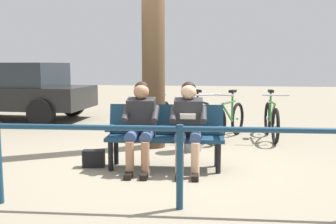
% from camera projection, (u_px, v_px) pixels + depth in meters
% --- Properties ---
extents(ground_plane, '(40.00, 40.00, 0.00)m').
position_uv_depth(ground_plane, '(161.00, 166.00, 5.35)').
color(ground_plane, gray).
extents(bench, '(1.63, 0.58, 0.87)m').
position_uv_depth(bench, '(165.00, 131.00, 5.22)').
color(bench, navy).
rests_on(bench, ground).
extents(person_reading, '(0.51, 0.78, 1.20)m').
position_uv_depth(person_reading, '(188.00, 122.00, 5.01)').
color(person_reading, '#262628').
rests_on(person_reading, ground).
extents(person_companion, '(0.51, 0.78, 1.20)m').
position_uv_depth(person_companion, '(141.00, 122.00, 5.06)').
color(person_companion, '#262628').
rests_on(person_companion, ground).
extents(handbag, '(0.32, 0.19, 0.24)m').
position_uv_depth(handbag, '(94.00, 159.00, 5.27)').
color(handbag, black).
rests_on(handbag, ground).
extents(tree_trunk, '(0.39, 0.39, 3.98)m').
position_uv_depth(tree_trunk, '(153.00, 31.00, 6.34)').
color(tree_trunk, '#4C3823').
rests_on(tree_trunk, ground).
extents(litter_bin, '(0.34, 0.34, 0.77)m').
position_uv_depth(litter_bin, '(192.00, 128.00, 6.22)').
color(litter_bin, slate).
rests_on(litter_bin, ground).
extents(bicycle_green, '(0.48, 1.68, 0.94)m').
position_uv_depth(bicycle_green, '(271.00, 120.00, 7.24)').
color(bicycle_green, black).
rests_on(bicycle_green, ground).
extents(bicycle_orange, '(0.71, 1.59, 0.94)m').
position_uv_depth(bicycle_orange, '(229.00, 120.00, 7.22)').
color(bicycle_orange, black).
rests_on(bicycle_orange, ground).
extents(bicycle_blue, '(0.75, 1.56, 0.94)m').
position_uv_depth(bicycle_blue, '(201.00, 120.00, 7.30)').
color(bicycle_blue, black).
rests_on(bicycle_blue, ground).
extents(bicycle_red, '(0.48, 1.68, 0.94)m').
position_uv_depth(bicycle_red, '(159.00, 119.00, 7.42)').
color(bicycle_red, black).
rests_on(bicycle_red, ground).
extents(railing_fence, '(3.79, 0.27, 0.85)m').
position_uv_depth(railing_fence, '(180.00, 149.00, 3.68)').
color(railing_fence, navy).
rests_on(railing_fence, ground).
extents(parked_car, '(4.24, 2.09, 1.47)m').
position_uv_depth(parked_car, '(11.00, 90.00, 9.73)').
color(parked_car, black).
rests_on(parked_car, ground).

